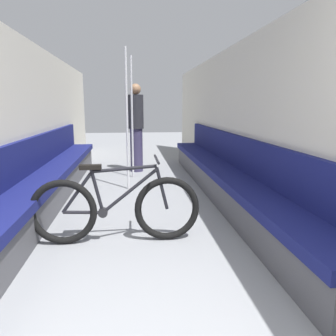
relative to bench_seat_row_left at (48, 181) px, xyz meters
name	(u,v)px	position (x,y,z in m)	size (l,w,h in m)	color
wall_left	(25,122)	(-0.26, 0.10, 0.80)	(0.10, 10.46, 2.18)	beige
wall_right	(241,121)	(2.71, 0.10, 0.80)	(0.10, 10.46, 2.18)	beige
bench_seat_row_left	(48,181)	(0.00, 0.00, 0.00)	(0.47, 5.97, 0.89)	#4C4C51
bench_seat_row_right	(224,177)	(2.45, 0.00, 0.00)	(0.47, 5.97, 0.89)	#4C4C51
bicycle	(116,209)	(0.98, -1.43, 0.04)	(1.62, 0.46, 0.82)	black
grab_pole_near	(127,122)	(1.08, 0.63, 0.76)	(0.08, 0.08, 2.16)	gray
grab_pole_far	(132,120)	(1.16, 1.50, 0.76)	(0.08, 0.08, 2.16)	gray
passenger_standing	(136,127)	(1.23, 2.04, 0.59)	(0.30, 0.30, 1.72)	#332D4C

